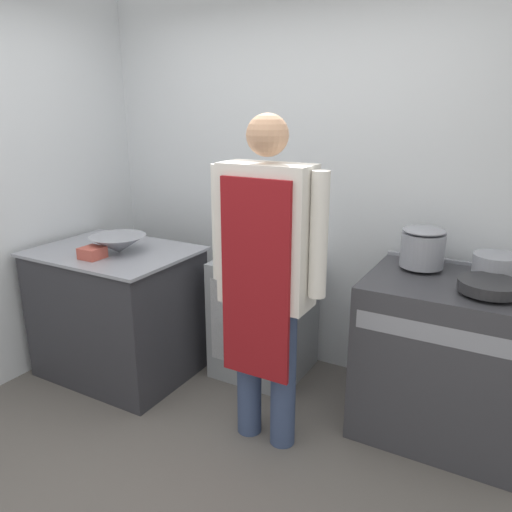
{
  "coord_description": "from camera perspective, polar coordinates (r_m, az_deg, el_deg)",
  "views": [
    {
      "loc": [
        1.41,
        -1.55,
        1.85
      ],
      "look_at": [
        0.04,
        0.89,
        1.0
      ],
      "focal_mm": 35.0,
      "sensor_mm": 36.0,
      "label": 1
    }
  ],
  "objects": [
    {
      "name": "ground_plane",
      "position": [
        2.8,
        -10.66,
        -24.86
      ],
      "size": [
        14.0,
        14.0,
        0.0
      ],
      "primitive_type": "plane",
      "color": "#5B5651"
    },
    {
      "name": "wall_back",
      "position": [
        3.53,
        5.58,
        8.68
      ],
      "size": [
        8.0,
        0.05,
        2.7
      ],
      "color": "silver",
      "rests_on": "ground_plane"
    },
    {
      "name": "saute_pan",
      "position": [
        2.78,
        25.13,
        -3.14
      ],
      "size": [
        0.31,
        0.31,
        0.06
      ],
      "color": "#262628",
      "rests_on": "stove"
    },
    {
      "name": "mixing_bowl",
      "position": [
        3.44,
        -15.49,
        1.33
      ],
      "size": [
        0.37,
        0.37,
        0.11
      ],
      "color": "gray",
      "rests_on": "prep_counter"
    },
    {
      "name": "plastic_tub",
      "position": [
        3.36,
        -18.2,
        0.35
      ],
      "size": [
        0.14,
        0.14,
        0.07
      ],
      "color": "#B24C3F",
      "rests_on": "prep_counter"
    },
    {
      "name": "stock_pot",
      "position": [
        3.04,
        18.52,
        1.04
      ],
      "size": [
        0.25,
        0.25,
        0.24
      ],
      "color": "gray",
      "rests_on": "stove"
    },
    {
      "name": "stove",
      "position": [
        3.1,
        20.77,
        -10.81
      ],
      "size": [
        0.91,
        0.73,
        0.95
      ],
      "color": "#38383D",
      "rests_on": "ground_plane"
    },
    {
      "name": "prep_counter",
      "position": [
        3.66,
        -15.46,
        -6.16
      ],
      "size": [
        1.06,
        0.8,
        0.91
      ],
      "color": "#2D2D33",
      "rests_on": "ground_plane"
    },
    {
      "name": "fridge_unit",
      "position": [
        3.55,
        0.91,
        -6.89
      ],
      "size": [
        0.59,
        0.59,
        0.84
      ],
      "color": "#93999E",
      "rests_on": "ground_plane"
    },
    {
      "name": "sauce_pot",
      "position": [
        3.01,
        25.65,
        -1.02
      ],
      "size": [
        0.24,
        0.24,
        0.13
      ],
      "color": "gray",
      "rests_on": "stove"
    },
    {
      "name": "wall_left",
      "position": [
        4.0,
        -20.7,
        8.64
      ],
      "size": [
        0.05,
        8.0,
        2.7
      ],
      "color": "silver",
      "rests_on": "ground_plane"
    },
    {
      "name": "person_cook",
      "position": [
        2.6,
        1.14,
        -1.19
      ],
      "size": [
        0.66,
        0.24,
        1.81
      ],
      "color": "#38476B",
      "rests_on": "ground_plane"
    }
  ]
}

